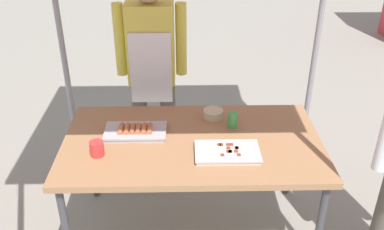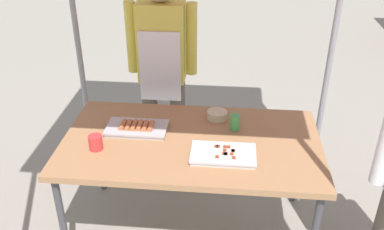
% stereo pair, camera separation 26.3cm
% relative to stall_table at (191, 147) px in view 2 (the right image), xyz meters
% --- Properties ---
extents(ground_plane, '(18.00, 18.00, 0.00)m').
position_rel_stall_table_xyz_m(ground_plane, '(0.00, 0.00, -0.70)').
color(ground_plane, gray).
extents(stall_table, '(1.60, 0.90, 0.75)m').
position_rel_stall_table_xyz_m(stall_table, '(0.00, 0.00, 0.00)').
color(stall_table, '#9E724C').
rests_on(stall_table, ground).
extents(tray_grilled_sausages, '(0.39, 0.22, 0.05)m').
position_rel_stall_table_xyz_m(tray_grilled_sausages, '(-0.36, 0.08, 0.07)').
color(tray_grilled_sausages, '#ADADB2').
rests_on(tray_grilled_sausages, stall_table).
extents(tray_meat_skewers, '(0.38, 0.23, 0.04)m').
position_rel_stall_table_xyz_m(tray_meat_skewers, '(0.20, -0.16, 0.07)').
color(tray_meat_skewers, silver).
rests_on(tray_meat_skewers, stall_table).
extents(condiment_bowl, '(0.13, 0.13, 0.05)m').
position_rel_stall_table_xyz_m(condiment_bowl, '(0.15, 0.28, 0.08)').
color(condiment_bowl, '#BFB28C').
rests_on(condiment_bowl, stall_table).
extents(drink_cup_near_edge, '(0.08, 0.08, 0.09)m').
position_rel_stall_table_xyz_m(drink_cup_near_edge, '(-0.56, -0.15, 0.10)').
color(drink_cup_near_edge, red).
rests_on(drink_cup_near_edge, stall_table).
extents(drink_cup_by_wok, '(0.06, 0.06, 0.10)m').
position_rel_stall_table_xyz_m(drink_cup_by_wok, '(0.27, 0.16, 0.10)').
color(drink_cup_by_wok, '#3F994C').
rests_on(drink_cup_by_wok, stall_table).
extents(vendor_woman, '(0.52, 0.23, 1.64)m').
position_rel_stall_table_xyz_m(vendor_woman, '(-0.28, 0.70, 0.28)').
color(vendor_woman, '#595147').
rests_on(vendor_woman, ground).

